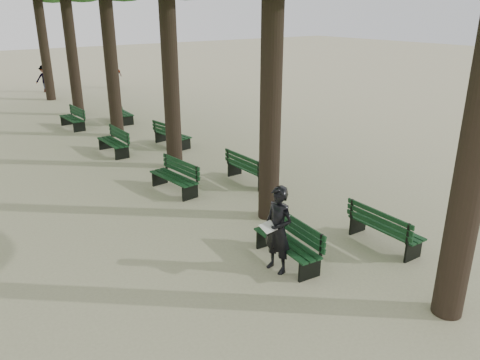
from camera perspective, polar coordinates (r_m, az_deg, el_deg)
ground at (r=9.33m, az=8.07°, el=-12.97°), size 120.00×120.00×0.00m
bench_left_0 at (r=10.02m, az=5.71°, el=-8.51°), size 0.75×1.85×0.92m
bench_left_1 at (r=13.75m, az=-8.03°, el=-0.36°), size 0.74×1.85×0.92m
bench_left_2 at (r=17.81m, az=-15.18°, el=3.95°), size 0.58×1.80×0.92m
bench_left_3 at (r=22.20m, az=-19.74°, el=6.64°), size 0.65×1.82×0.92m
bench_right_0 at (r=11.10m, az=17.18°, el=-6.35°), size 0.63×1.82×0.92m
bench_right_1 at (r=14.38m, az=1.16°, el=0.78°), size 0.57×1.80×0.92m
bench_right_2 at (r=18.41m, az=-8.23°, el=4.98°), size 0.81×1.86×0.92m
bench_right_3 at (r=22.77m, az=-14.16°, el=7.54°), size 0.68×1.83×0.92m
man_with_map at (r=9.41m, az=4.66°, el=-6.07°), size 0.67×0.78×1.83m
pedestrian_b at (r=32.56m, az=-22.71°, el=11.33°), size 1.13×0.70×1.67m
pedestrian_c at (r=32.86m, az=-14.92°, el=12.25°), size 0.71×1.02×1.65m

